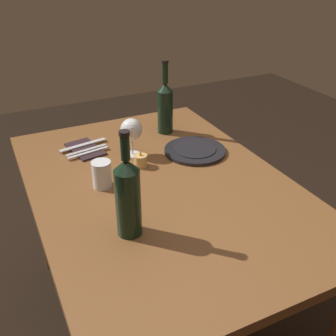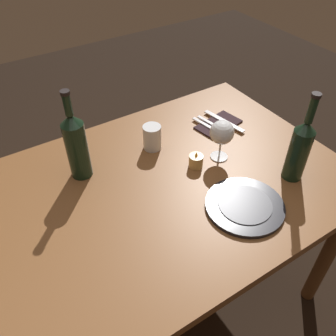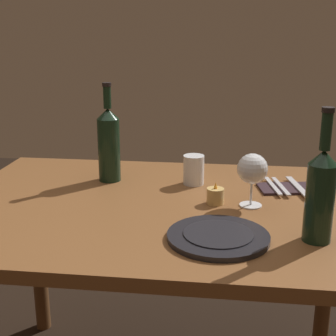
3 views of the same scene
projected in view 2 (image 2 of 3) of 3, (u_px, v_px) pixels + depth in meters
ground_plane at (165, 292)px, 1.73m from camera, size 6.00×6.00×0.00m
dining_table at (163, 201)px, 1.30m from camera, size 1.30×0.90×0.74m
wine_glass_left at (222, 133)px, 1.27m from camera, size 0.09×0.09×0.16m
wine_bottle at (76, 145)px, 1.19m from camera, size 0.08×0.08×0.33m
wine_bottle_second at (300, 148)px, 1.18m from camera, size 0.07×0.07×0.33m
water_tumbler at (152, 138)px, 1.36m from camera, size 0.07×0.07×0.10m
votive_candle at (196, 161)px, 1.29m from camera, size 0.05×0.05×0.07m
dinner_plate at (245, 206)px, 1.15m from camera, size 0.26×0.26×0.02m
folded_napkin at (218, 125)px, 1.50m from camera, size 0.21×0.14×0.01m
fork_inner at (214, 125)px, 1.48m from camera, size 0.05×0.18×0.00m
fork_outer at (209, 127)px, 1.47m from camera, size 0.05×0.18×0.00m
table_knife at (224, 121)px, 1.50m from camera, size 0.06×0.21×0.00m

